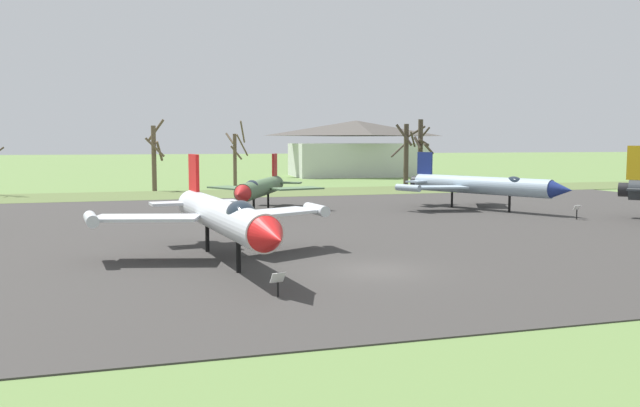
{
  "coord_description": "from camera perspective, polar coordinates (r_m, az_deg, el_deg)",
  "views": [
    {
      "loc": [
        -10.34,
        -26.12,
        5.58
      ],
      "look_at": [
        2.1,
        15.57,
        1.53
      ],
      "focal_mm": 36.75,
      "sensor_mm": 36.0,
      "label": 1
    }
  ],
  "objects": [
    {
      "name": "bare_tree_left_of_center",
      "position": [
        77.73,
        -14.21,
        4.15
      ],
      "size": [
        2.37,
        2.6,
        8.32
      ],
      "color": "brown",
      "rests_on": "ground"
    },
    {
      "name": "asphalt_apron",
      "position": [
        42.32,
        -2.32,
        -2.22
      ],
      "size": [
        85.44,
        48.47,
        0.05
      ],
      "primitive_type": "cube",
      "color": "#383533",
      "rests_on": "ground"
    },
    {
      "name": "info_placard_rear_right",
      "position": [
        45.92,
        -7.32,
        -1.02
      ],
      "size": [
        0.5,
        0.32,
        0.89
      ],
      "color": "black",
      "rests_on": "ground"
    },
    {
      "name": "info_placard_rear_left",
      "position": [
        50.67,
        21.46,
        -0.6
      ],
      "size": [
        0.49,
        0.3,
        1.1
      ],
      "color": "black",
      "rests_on": "ground"
    },
    {
      "name": "jet_fighter_rear_right",
      "position": [
        52.66,
        -5.21,
        1.39
      ],
      "size": [
        9.07,
        13.44,
        4.61
      ],
      "color": "#4C6B47",
      "rests_on": "ground"
    },
    {
      "name": "visitor_building",
      "position": [
        109.75,
        3.17,
        4.76
      ],
      "size": [
        22.77,
        14.4,
        9.25
      ],
      "color": "beige",
      "rests_on": "ground"
    },
    {
      "name": "jet_fighter_rear_left",
      "position": [
        55.42,
        13.82,
        1.57
      ],
      "size": [
        11.46,
        13.93,
        4.75
      ],
      "color": "#8EA3B2",
      "rests_on": "ground"
    },
    {
      "name": "jet_fighter_front_left",
      "position": [
        30.44,
        -8.47,
        -1.05
      ],
      "size": [
        11.97,
        15.79,
        4.95
      ],
      "color": "silver",
      "rests_on": "ground"
    },
    {
      "name": "grass_verge_strip",
      "position": [
        71.86,
        -8.29,
        0.84
      ],
      "size": [
        145.44,
        12.0,
        0.06
      ],
      "primitive_type": "cube",
      "color": "#566737",
      "rests_on": "ground"
    },
    {
      "name": "bare_tree_far_right",
      "position": [
        85.55,
        8.75,
        4.64
      ],
      "size": [
        3.41,
        3.5,
        8.55
      ],
      "color": "#42382D",
      "rests_on": "ground"
    },
    {
      "name": "bare_tree_center",
      "position": [
        79.27,
        -7.35,
        4.08
      ],
      "size": [
        2.73,
        2.29,
        8.18
      ],
      "color": "brown",
      "rests_on": "ground"
    },
    {
      "name": "ground_plane",
      "position": [
        28.64,
        4.92,
        -5.93
      ],
      "size": [
        600.0,
        600.0,
        0.0
      ],
      "primitive_type": "plane",
      "color": "#607F42"
    },
    {
      "name": "info_placard_front_left",
      "position": [
        23.61,
        -3.69,
        -6.85
      ],
      "size": [
        0.58,
        0.38,
        0.97
      ],
      "color": "black",
      "rests_on": "ground"
    },
    {
      "name": "bare_tree_right_of_center",
      "position": [
        83.67,
        7.48,
        4.41
      ],
      "size": [
        3.23,
        3.5,
        7.93
      ],
      "color": "#42382D",
      "rests_on": "ground"
    }
  ]
}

